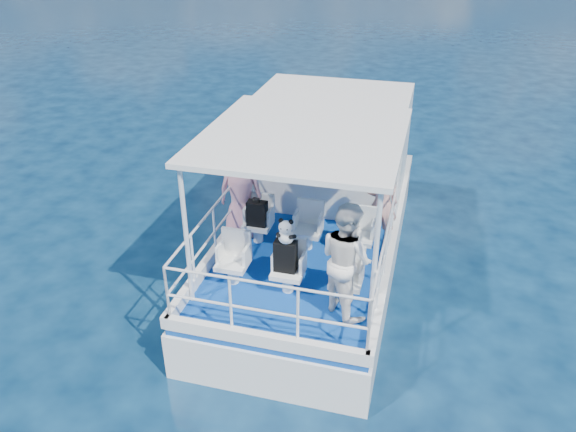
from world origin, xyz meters
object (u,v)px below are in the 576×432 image
object	(u,v)px
passenger_stbd_aft	(346,259)
panda	(286,231)
backpack_center	(285,256)
passenger_port_fwd	(241,193)

from	to	relation	value
passenger_stbd_aft	panda	xyz separation A→B (m)	(-0.94, 0.20, 0.20)
panda	backpack_center	bearing A→B (deg)	121.71
passenger_port_fwd	backpack_center	bearing A→B (deg)	126.60
passenger_port_fwd	backpack_center	xyz separation A→B (m)	(1.21, -1.47, -0.20)
passenger_port_fwd	panda	xyz separation A→B (m)	(1.23, -1.50, 0.25)
passenger_port_fwd	passenger_stbd_aft	size ratio (longest dim) A/B	0.94
passenger_stbd_aft	panda	size ratio (longest dim) A/B	4.44
passenger_stbd_aft	backpack_center	distance (m)	1.01
passenger_port_fwd	passenger_stbd_aft	xyz separation A→B (m)	(2.17, -1.70, 0.05)
passenger_port_fwd	backpack_center	size ratio (longest dim) A/B	3.29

